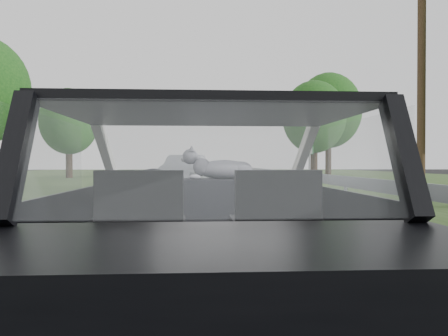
{
  "coord_description": "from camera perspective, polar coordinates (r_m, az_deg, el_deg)",
  "views": [
    {
      "loc": [
        -0.07,
        -2.92,
        1.13
      ],
      "look_at": [
        0.14,
        0.56,
        1.09
      ],
      "focal_mm": 35.0,
      "sensor_mm": 36.0,
      "label": 1
    }
  ],
  "objects": [
    {
      "name": "driver_seat",
      "position": [
        2.66,
        -10.65,
        -4.76
      ],
      "size": [
        0.5,
        0.72,
        0.42
      ],
      "primitive_type": "cube",
      "color": "black",
      "rests_on": "subject_car"
    },
    {
      "name": "ground",
      "position": [
        3.13,
        -2.13,
        -20.51
      ],
      "size": [
        140.0,
        140.0,
        0.0
      ],
      "primitive_type": "plane",
      "color": "black",
      "rests_on": "ground"
    },
    {
      "name": "dashboard",
      "position": [
        3.56,
        -2.39,
        -3.86
      ],
      "size": [
        1.58,
        0.45,
        0.3
      ],
      "primitive_type": "cube",
      "color": "black",
      "rests_on": "subject_car"
    },
    {
      "name": "highway_sign",
      "position": [
        29.63,
        11.08,
        0.65
      ],
      "size": [
        0.36,
        0.87,
        2.23
      ],
      "primitive_type": "cube",
      "rotation": [
        0.0,
        0.0,
        0.32
      ],
      "color": "#1E6A31",
      "rests_on": "ground"
    },
    {
      "name": "tree_2",
      "position": [
        30.94,
        11.68,
        4.72
      ],
      "size": [
        5.39,
        5.39,
        6.62
      ],
      "primitive_type": null,
      "rotation": [
        0.0,
        0.0,
        0.27
      ],
      "color": "#123E13",
      "rests_on": "ground"
    },
    {
      "name": "tree_3",
      "position": [
        41.19,
        13.48,
        5.42
      ],
      "size": [
        7.95,
        7.95,
        9.08
      ],
      "primitive_type": null,
      "rotation": [
        0.0,
        0.0,
        -0.43
      ],
      "color": "#123E13",
      "rests_on": "ground"
    },
    {
      "name": "utility_pole",
      "position": [
        14.06,
        24.39,
        10.68
      ],
      "size": [
        0.31,
        0.31,
        7.17
      ],
      "primitive_type": "cylinder",
      "rotation": [
        0.0,
        0.0,
        0.4
      ],
      "color": "brown",
      "rests_on": "ground"
    },
    {
      "name": "tree_6",
      "position": [
        34.38,
        -19.58,
        4.15
      ],
      "size": [
        5.09,
        5.09,
        6.46
      ],
      "primitive_type": null,
      "rotation": [
        0.0,
        0.0,
        0.22
      ],
      "color": "#123E13",
      "rests_on": "ground"
    },
    {
      "name": "other_car",
      "position": [
        20.54,
        -5.1,
        -0.37
      ],
      "size": [
        2.5,
        4.8,
        1.5
      ],
      "primitive_type": "imported",
      "rotation": [
        0.0,
        0.0,
        -0.16
      ],
      "color": "#A4A9B1",
      "rests_on": "ground"
    },
    {
      "name": "subject_car",
      "position": [
        2.95,
        -2.14,
        -7.25
      ],
      "size": [
        1.8,
        4.0,
        1.45
      ],
      "primitive_type": "cube",
      "color": "black",
      "rests_on": "ground"
    },
    {
      "name": "guardrail",
      "position": [
        13.65,
        15.14,
        -1.65
      ],
      "size": [
        0.05,
        90.0,
        0.32
      ],
      "primitive_type": "cube",
      "color": "#959AA2",
      "rests_on": "ground"
    },
    {
      "name": "steering_wheel",
      "position": [
        3.27,
        -9.31,
        -3.04
      ],
      "size": [
        0.36,
        0.36,
        0.04
      ],
      "primitive_type": "torus",
      "color": "black",
      "rests_on": "dashboard"
    },
    {
      "name": "passenger_seat",
      "position": [
        2.68,
        6.62,
        -4.71
      ],
      "size": [
        0.5,
        0.72,
        0.42
      ],
      "primitive_type": "cube",
      "color": "black",
      "rests_on": "subject_car"
    },
    {
      "name": "cat",
      "position": [
        3.52,
        -0.02,
        -0.03
      ],
      "size": [
        0.6,
        0.19,
        0.27
      ],
      "primitive_type": "ellipsoid",
      "rotation": [
        0.0,
        0.0,
        0.01
      ],
      "color": "gray",
      "rests_on": "dashboard"
    }
  ]
}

